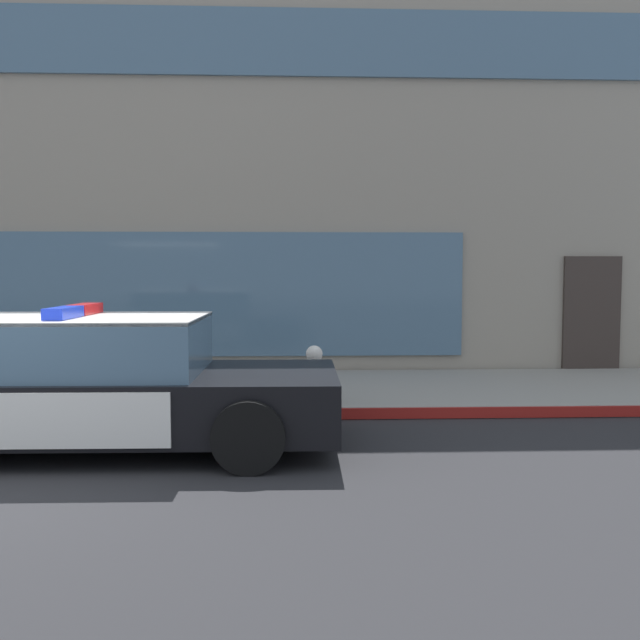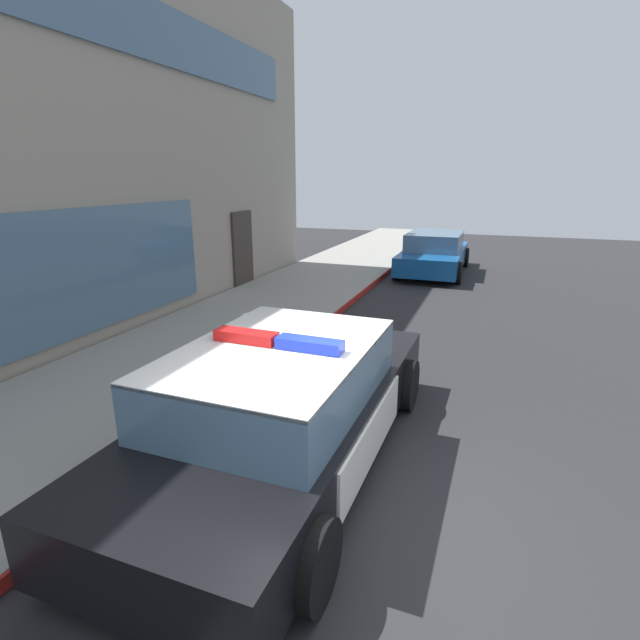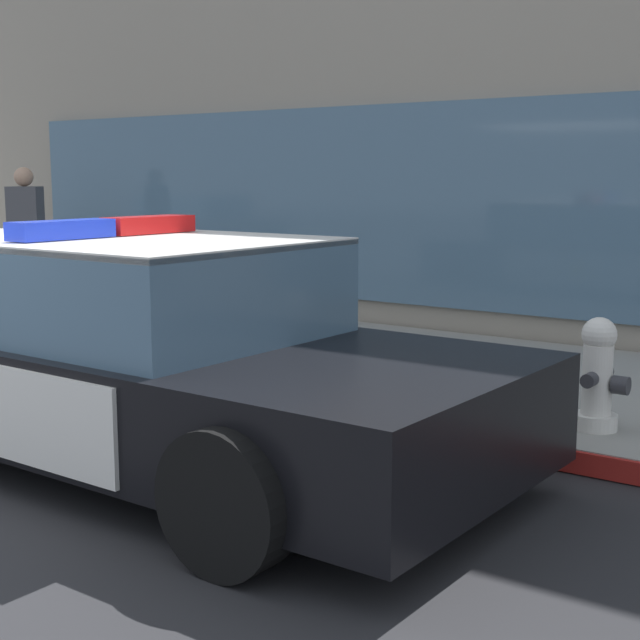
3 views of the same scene
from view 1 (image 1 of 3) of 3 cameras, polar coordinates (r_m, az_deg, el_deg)
sidewalk at (r=10.76m, az=-18.73°, el=-5.66°), size 48.00×3.28×0.15m
curb_red_paint at (r=9.21m, az=-21.63°, el=-7.35°), size 28.80×0.04×0.14m
storefront_building at (r=17.23m, az=-4.14°, el=10.90°), size 19.04×10.56×7.82m
police_cruiser at (r=7.65m, az=-18.28°, el=-4.96°), size 5.03×2.22×1.49m
fire_hydrant at (r=9.15m, az=-0.44°, el=-4.43°), size 0.34×0.39×0.73m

